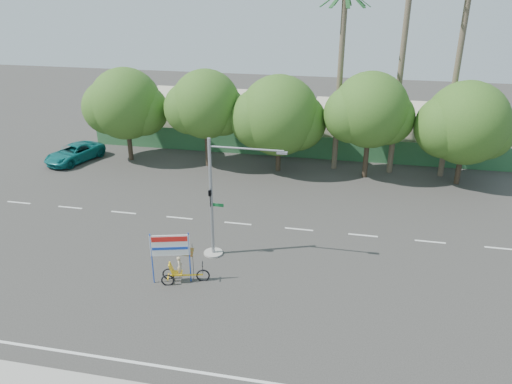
# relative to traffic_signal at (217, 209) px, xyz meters

# --- Properties ---
(ground) EXTENTS (120.00, 120.00, 0.00)m
(ground) POSITION_rel_traffic_signal_xyz_m (2.20, -3.98, -2.92)
(ground) COLOR #33302D
(ground) RESTS_ON ground
(fence) EXTENTS (38.00, 0.08, 2.00)m
(fence) POSITION_rel_traffic_signal_xyz_m (2.20, 17.52, -1.92)
(fence) COLOR #336B3D
(fence) RESTS_ON ground
(building_left) EXTENTS (12.00, 8.00, 4.00)m
(building_left) POSITION_rel_traffic_signal_xyz_m (-7.80, 22.02, -0.92)
(building_left) COLOR beige
(building_left) RESTS_ON ground
(building_right) EXTENTS (14.00, 8.00, 3.60)m
(building_right) POSITION_rel_traffic_signal_xyz_m (10.20, 22.02, -1.12)
(building_right) COLOR beige
(building_right) RESTS_ON ground
(tree_far_left) EXTENTS (7.14, 6.00, 7.96)m
(tree_far_left) POSITION_rel_traffic_signal_xyz_m (-11.85, 14.02, 1.84)
(tree_far_left) COLOR #473828
(tree_far_left) RESTS_ON ground
(tree_left) EXTENTS (6.66, 5.60, 8.07)m
(tree_left) POSITION_rel_traffic_signal_xyz_m (-4.85, 14.02, 2.14)
(tree_left) COLOR #473828
(tree_left) RESTS_ON ground
(tree_center) EXTENTS (7.62, 6.40, 7.85)m
(tree_center) POSITION_rel_traffic_signal_xyz_m (1.14, 14.02, 1.55)
(tree_center) COLOR #473828
(tree_center) RESTS_ON ground
(tree_right) EXTENTS (6.90, 5.80, 8.36)m
(tree_right) POSITION_rel_traffic_signal_xyz_m (8.15, 14.02, 2.32)
(tree_right) COLOR #473828
(tree_right) RESTS_ON ground
(tree_far_right) EXTENTS (7.38, 6.20, 7.94)m
(tree_far_right) POSITION_rel_traffic_signal_xyz_m (15.15, 14.02, 1.73)
(tree_far_right) COLOR #473828
(tree_far_right) RESTS_ON ground
(palm_tall) EXTENTS (3.73, 3.79, 17.45)m
(palm_tall) POSITION_rel_traffic_signal_xyz_m (10.20, 15.52, 7.55)
(palm_tall) COLOR #70604C
(palm_tall) RESTS_ON ground
(palm_mid) EXTENTS (3.73, 3.79, 15.45)m
(palm_mid) POSITION_rel_traffic_signal_xyz_m (14.20, 15.52, 6.48)
(palm_mid) COLOR #70604C
(palm_mid) RESTS_ON ground
(palm_short) EXTENTS (3.73, 3.79, 14.45)m
(palm_short) POSITION_rel_traffic_signal_xyz_m (5.70, 15.52, 5.94)
(palm_short) COLOR #70604C
(palm_short) RESTS_ON ground
(traffic_signal) EXTENTS (4.72, 1.10, 7.00)m
(traffic_signal) POSITION_rel_traffic_signal_xyz_m (0.00, 0.00, 0.00)
(traffic_signal) COLOR gray
(traffic_signal) RESTS_ON ground
(trike_billboard) EXTENTS (2.90, 1.13, 2.93)m
(trike_billboard) POSITION_rel_traffic_signal_xyz_m (-1.33, -3.13, -1.74)
(trike_billboard) COLOR black
(trike_billboard) RESTS_ON ground
(pickup_truck) EXTENTS (4.01, 5.88, 1.49)m
(pickup_truck) POSITION_rel_traffic_signal_xyz_m (-16.36, 12.64, -2.17)
(pickup_truck) COLOR #0F6A69
(pickup_truck) RESTS_ON ground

